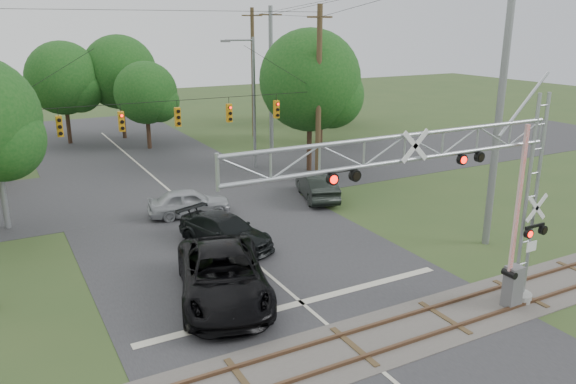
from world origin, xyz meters
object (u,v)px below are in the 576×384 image
car_dark (225,231)px  sedan_silver (189,202)px  crossing_gantry (459,191)px  streetlight (252,96)px  pickup_black (223,276)px  traffic_signal_span (193,107)px

car_dark → sedan_silver: size_ratio=1.17×
crossing_gantry → streetlight: bearing=81.6°
crossing_gantry → sedan_silver: 16.88m
pickup_black → streetlight: (9.83, 18.41, 4.28)m
sedan_silver → streetlight: streetlight is taller
traffic_signal_span → streetlight: (6.39, 5.69, -0.39)m
car_dark → sedan_silver: sedan_silver is taller
traffic_signal_span → crossing_gantry: bearing=-81.2°
car_dark → crossing_gantry: bearing=-89.0°
pickup_black → sedan_silver: pickup_black is taller
crossing_gantry → pickup_black: size_ratio=1.80×
crossing_gantry → pickup_black: (-6.29, 5.64, -4.03)m
pickup_black → crossing_gantry: bearing=-25.9°
pickup_black → sedan_silver: size_ratio=1.57×
pickup_black → sedan_silver: 10.36m
crossing_gantry → pickup_black: 9.36m
streetlight → crossing_gantry: bearing=-98.4°
pickup_black → car_dark: 5.42m
traffic_signal_span → sedan_silver: size_ratio=4.27×
crossing_gantry → car_dark: (-4.15, 10.62, -4.24)m
sedan_silver → crossing_gantry: bearing=-156.0°
pickup_black → streetlight: bearing=77.9°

